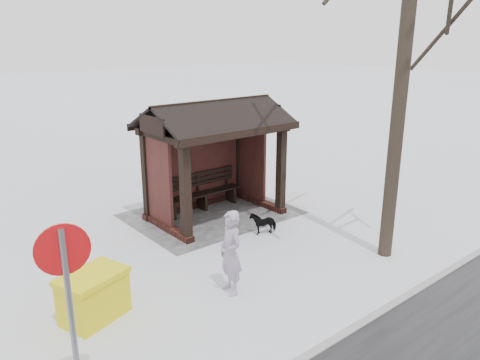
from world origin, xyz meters
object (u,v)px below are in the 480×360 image
(grit_bin, at_px, (94,296))
(road_sign, at_px, (67,281))
(pedestrian, at_px, (231,253))
(dog, at_px, (263,223))
(bus_shelter, at_px, (211,135))

(grit_bin, relative_size, road_sign, 0.50)
(pedestrian, height_order, dog, pedestrian)
(pedestrian, distance_m, grit_bin, 2.47)
(bus_shelter, bearing_deg, dog, 97.26)
(road_sign, bearing_deg, dog, -143.66)
(pedestrian, relative_size, road_sign, 0.63)
(grit_bin, bearing_deg, bus_shelter, -167.54)
(dog, bearing_deg, grit_bin, -60.44)
(dog, bearing_deg, road_sign, -45.72)
(bus_shelter, relative_size, dog, 5.75)
(pedestrian, xyz_separation_m, grit_bin, (2.30, -0.79, -0.38))
(dog, xyz_separation_m, grit_bin, (4.64, 0.88, 0.16))
(pedestrian, distance_m, road_sign, 3.54)
(grit_bin, bearing_deg, pedestrian, 142.33)
(grit_bin, bearing_deg, dog, 172.09)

